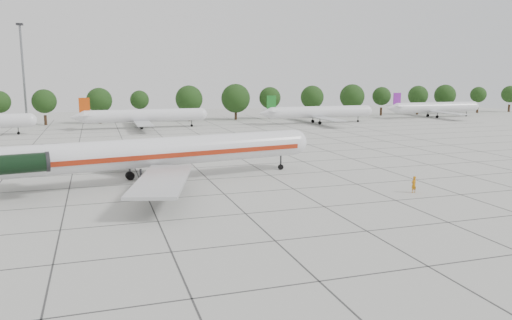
{
  "coord_description": "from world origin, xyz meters",
  "views": [
    {
      "loc": [
        -12.69,
        -50.66,
        12.73
      ],
      "look_at": [
        3.64,
        0.19,
        3.5
      ],
      "focal_mm": 35.0,
      "sensor_mm": 36.0,
      "label": 1
    }
  ],
  "objects_px": {
    "bg_airliner_d": "(319,112)",
    "bg_airliner_e": "(435,108)",
    "main_airliner": "(140,153)",
    "ground_crew": "(414,184)",
    "bg_airliner_c": "(144,116)",
    "floodlight_mast": "(23,68)"
  },
  "relations": [
    {
      "from": "main_airliner",
      "to": "bg_airliner_d",
      "type": "height_order",
      "value": "main_airliner"
    },
    {
      "from": "floodlight_mast",
      "to": "main_airliner",
      "type": "bearing_deg",
      "value": -75.35
    },
    {
      "from": "main_airliner",
      "to": "ground_crew",
      "type": "bearing_deg",
      "value": -35.59
    },
    {
      "from": "ground_crew",
      "to": "bg_airliner_e",
      "type": "bearing_deg",
      "value": -139.52
    },
    {
      "from": "bg_airliner_d",
      "to": "bg_airliner_e",
      "type": "bearing_deg",
      "value": 9.13
    },
    {
      "from": "bg_airliner_c",
      "to": "bg_airliner_e",
      "type": "xyz_separation_m",
      "value": [
        85.32,
        4.33,
        0.0
      ]
    },
    {
      "from": "bg_airliner_d",
      "to": "bg_airliner_e",
      "type": "height_order",
      "value": "same"
    },
    {
      "from": "main_airliner",
      "to": "floodlight_mast",
      "type": "relative_size",
      "value": 1.72
    },
    {
      "from": "bg_airliner_e",
      "to": "ground_crew",
      "type": "bearing_deg",
      "value": -128.5
    },
    {
      "from": "ground_crew",
      "to": "bg_airliner_e",
      "type": "relative_size",
      "value": 0.06
    },
    {
      "from": "floodlight_mast",
      "to": "ground_crew",
      "type": "bearing_deg",
      "value": -62.99
    },
    {
      "from": "bg_airliner_e",
      "to": "floodlight_mast",
      "type": "distance_m",
      "value": 115.36
    },
    {
      "from": "ground_crew",
      "to": "bg_airliner_e",
      "type": "distance_m",
      "value": 102.32
    },
    {
      "from": "ground_crew",
      "to": "bg_airliner_e",
      "type": "height_order",
      "value": "bg_airliner_e"
    },
    {
      "from": "ground_crew",
      "to": "bg_airliner_d",
      "type": "relative_size",
      "value": 0.06
    },
    {
      "from": "ground_crew",
      "to": "bg_airliner_c",
      "type": "distance_m",
      "value": 78.79
    },
    {
      "from": "bg_airliner_c",
      "to": "main_airliner",
      "type": "bearing_deg",
      "value": -95.69
    },
    {
      "from": "ground_crew",
      "to": "bg_airliner_c",
      "type": "xyz_separation_m",
      "value": [
        -21.64,
        75.73,
        1.99
      ]
    },
    {
      "from": "bg_airliner_e",
      "to": "bg_airliner_d",
      "type": "bearing_deg",
      "value": -170.87
    },
    {
      "from": "ground_crew",
      "to": "bg_airliner_c",
      "type": "height_order",
      "value": "bg_airliner_c"
    },
    {
      "from": "main_airliner",
      "to": "floodlight_mast",
      "type": "bearing_deg",
      "value": 95.25
    },
    {
      "from": "bg_airliner_d",
      "to": "floodlight_mast",
      "type": "xyz_separation_m",
      "value": [
        -72.68,
        24.11,
        11.37
      ]
    }
  ]
}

